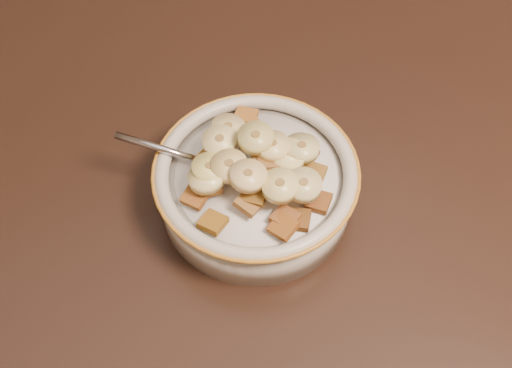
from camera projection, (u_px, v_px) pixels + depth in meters
name	position (u px, v px, depth m)	size (l,w,h in m)	color
table	(207.00, 176.00, 0.64)	(1.40, 0.90, 0.04)	black
cereal_bowl	(256.00, 190.00, 0.59)	(0.18, 0.18, 0.04)	#AEA696
milk	(256.00, 176.00, 0.57)	(0.15, 0.15, 0.00)	white
spoon	(225.00, 168.00, 0.57)	(0.03, 0.04, 0.01)	#B3B6C4
cereal_square_0	(283.00, 227.00, 0.53)	(0.02, 0.02, 0.01)	brown
cereal_square_1	(269.00, 161.00, 0.55)	(0.02, 0.02, 0.01)	brown
cereal_square_2	(208.00, 186.00, 0.55)	(0.02, 0.02, 0.01)	brown
cereal_square_3	(305.00, 149.00, 0.58)	(0.02, 0.02, 0.01)	brown
cereal_square_4	(219.00, 174.00, 0.55)	(0.02, 0.02, 0.01)	brown
cereal_square_5	(262.00, 145.00, 0.57)	(0.02, 0.02, 0.01)	olive
cereal_square_6	(213.00, 222.00, 0.53)	(0.02, 0.02, 0.01)	#905B18
cereal_square_7	(195.00, 196.00, 0.54)	(0.02, 0.02, 0.01)	brown
cereal_square_8	(261.00, 148.00, 0.56)	(0.02, 0.02, 0.01)	#965C32
cereal_square_9	(252.00, 132.00, 0.59)	(0.02, 0.02, 0.01)	olive
cereal_square_10	(266.00, 164.00, 0.55)	(0.02, 0.02, 0.01)	#935F31
cereal_square_11	(251.00, 129.00, 0.59)	(0.02, 0.02, 0.01)	brown
cereal_square_12	(285.00, 218.00, 0.53)	(0.02, 0.02, 0.01)	brown
cereal_square_13	(318.00, 201.00, 0.55)	(0.02, 0.02, 0.01)	brown
cereal_square_14	(212.00, 157.00, 0.57)	(0.02, 0.02, 0.01)	#985419
cereal_square_15	(216.00, 146.00, 0.57)	(0.02, 0.02, 0.01)	olive
cereal_square_16	(298.00, 219.00, 0.54)	(0.02, 0.02, 0.01)	brown
cereal_square_17	(246.00, 116.00, 0.60)	(0.02, 0.02, 0.01)	#9A5C29
cereal_square_18	(301.00, 156.00, 0.57)	(0.02, 0.02, 0.01)	olive
cereal_square_19	(314.00, 173.00, 0.56)	(0.02, 0.02, 0.01)	brown
cereal_square_20	(271.00, 182.00, 0.54)	(0.02, 0.02, 0.01)	brown
cereal_square_21	(249.00, 203.00, 0.54)	(0.02, 0.02, 0.01)	olive
cereal_square_22	(255.00, 193.00, 0.54)	(0.02, 0.02, 0.01)	brown
banana_slice_0	(272.00, 146.00, 0.55)	(0.03, 0.03, 0.01)	#C8BD84
banana_slice_1	(206.00, 178.00, 0.54)	(0.03, 0.03, 0.01)	beige
banana_slice_2	(280.00, 186.00, 0.53)	(0.03, 0.03, 0.01)	#D2C669
banana_slice_3	(228.00, 129.00, 0.58)	(0.03, 0.03, 0.01)	#D4BF80
banana_slice_4	(248.00, 176.00, 0.53)	(0.03, 0.03, 0.01)	tan
banana_slice_5	(256.00, 138.00, 0.55)	(0.03, 0.03, 0.01)	tan
banana_slice_6	(229.00, 166.00, 0.54)	(0.03, 0.03, 0.01)	#FAD27E
banana_slice_7	(210.00, 169.00, 0.54)	(0.03, 0.03, 0.01)	#F6E67D
banana_slice_8	(303.00, 185.00, 0.53)	(0.03, 0.03, 0.01)	beige
banana_slice_9	(288.00, 155.00, 0.55)	(0.03, 0.03, 0.01)	#FFEB8A
banana_slice_10	(220.00, 142.00, 0.56)	(0.03, 0.03, 0.01)	beige
banana_slice_11	(302.00, 148.00, 0.55)	(0.03, 0.03, 0.01)	#D6C777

